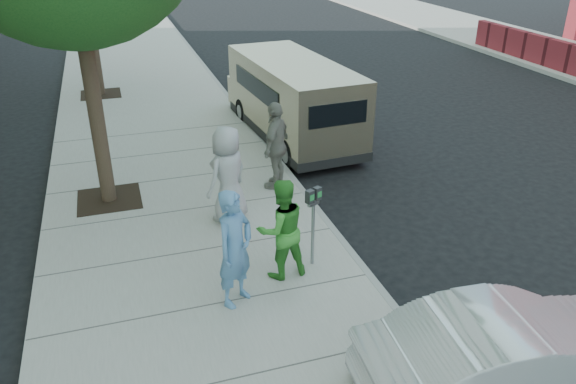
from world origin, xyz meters
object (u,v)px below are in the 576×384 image
object	(u,v)px
parking_meter	(313,210)
person_green_shirt	(281,229)
sedan	(512,356)
person_officer	(235,249)
person_gray_shirt	(228,175)
person_striped_polo	(276,145)
van	(292,98)

from	to	relation	value
parking_meter	person_green_shirt	world-z (taller)	person_green_shirt
sedan	person_green_shirt	world-z (taller)	person_green_shirt
sedan	person_officer	xyz separation A→B (m)	(-2.65, 2.56, 0.43)
person_gray_shirt	person_striped_polo	bearing A→B (deg)	-173.18
sedan	person_officer	bearing A→B (deg)	50.23
parking_meter	person_officer	world-z (taller)	person_officer
parking_meter	person_green_shirt	distance (m)	0.59
person_striped_polo	person_gray_shirt	bearing A→B (deg)	-9.44
person_officer	person_striped_polo	size ratio (longest dim) A/B	0.98
person_officer	person_striped_polo	bearing A→B (deg)	26.55
parking_meter	person_officer	bearing A→B (deg)	178.49
van	person_officer	distance (m)	7.09
person_striped_polo	sedan	bearing A→B (deg)	48.37
van	person_green_shirt	bearing A→B (deg)	-113.97
van	person_green_shirt	distance (m)	6.38
person_green_shirt	person_striped_polo	bearing A→B (deg)	-111.49
person_green_shirt	person_striped_polo	distance (m)	3.16
person_striped_polo	person_green_shirt	bearing A→B (deg)	23.50
van	person_gray_shirt	size ratio (longest dim) A/B	3.08
van	person_gray_shirt	xyz separation A→B (m)	(-2.51, -4.05, -0.01)
person_officer	person_gray_shirt	xyz separation A→B (m)	(0.43, 2.40, 0.01)
person_green_shirt	person_striped_polo	size ratio (longest dim) A/B	0.89
sedan	person_striped_polo	xyz separation A→B (m)	(-1.01, 6.05, 0.45)
person_green_shirt	van	bearing A→B (deg)	-115.65
van	person_gray_shirt	distance (m)	4.76
sedan	person_green_shirt	xyz separation A→B (m)	(-1.85, 3.01, 0.35)
van	person_striped_polo	xyz separation A→B (m)	(-1.30, -2.97, -0.01)
sedan	person_officer	world-z (taller)	person_officer
person_striped_polo	parking_meter	bearing A→B (deg)	33.25
sedan	person_striped_polo	distance (m)	6.15
person_gray_shirt	person_green_shirt	bearing A→B (deg)	66.02
parking_meter	van	size ratio (longest dim) A/B	0.24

